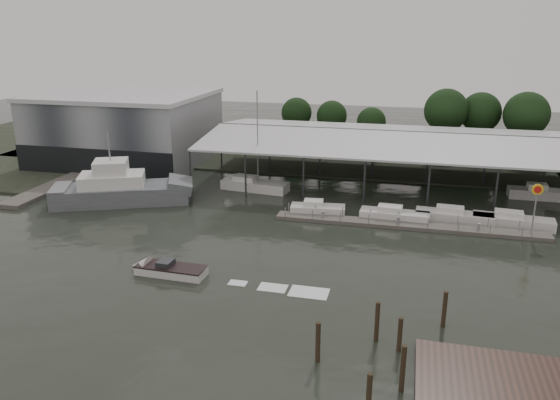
% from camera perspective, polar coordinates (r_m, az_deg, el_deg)
% --- Properties ---
extents(ground, '(200.00, 200.00, 0.00)m').
position_cam_1_polar(ground, '(51.68, -3.97, -5.26)').
color(ground, '#242A22').
rests_on(ground, ground).
extents(land_strip_far, '(140.00, 30.00, 0.30)m').
position_cam_1_polar(land_strip_far, '(90.71, 4.10, 4.95)').
color(land_strip_far, '#353B2C').
rests_on(land_strip_far, ground).
extents(land_strip_west, '(20.00, 40.00, 0.30)m').
position_cam_1_polar(land_strip_west, '(95.19, -21.80, 4.32)').
color(land_strip_west, '#353B2C').
rests_on(land_strip_west, ground).
extents(storage_warehouse, '(24.50, 20.50, 10.50)m').
position_cam_1_polar(storage_warehouse, '(87.75, -15.74, 7.35)').
color(storage_warehouse, gray).
rests_on(storage_warehouse, ground).
extents(covered_boat_shed, '(58.24, 24.00, 6.96)m').
position_cam_1_polar(covered_boat_shed, '(74.59, 15.35, 6.29)').
color(covered_boat_shed, silver).
rests_on(covered_boat_shed, ground).
extents(trawler_dock, '(3.00, 18.00, 0.50)m').
position_cam_1_polar(trawler_dock, '(76.87, -22.46, 1.37)').
color(trawler_dock, '#5F5C54').
rests_on(trawler_dock, ground).
extents(floating_dock, '(28.00, 2.00, 1.40)m').
position_cam_1_polar(floating_dock, '(58.72, 13.19, -2.61)').
color(floating_dock, '#5F5C54').
rests_on(floating_dock, ground).
extents(shell_fuel_sign, '(1.10, 0.18, 5.55)m').
position_cam_1_polar(shell_fuel_sign, '(58.84, 25.19, -0.00)').
color(shell_fuel_sign, gray).
rests_on(shell_fuel_sign, ground).
extents(grey_trawler, '(16.89, 11.01, 8.84)m').
position_cam_1_polar(grey_trawler, '(67.45, -16.16, 1.05)').
color(grey_trawler, slate).
rests_on(grey_trawler, ground).
extents(white_sailboat, '(8.90, 3.66, 12.87)m').
position_cam_1_polar(white_sailboat, '(70.01, -2.74, 1.56)').
color(white_sailboat, silver).
rests_on(white_sailboat, ground).
extents(speedboat_underway, '(17.72, 2.84, 2.00)m').
position_cam_1_polar(speedboat_underway, '(47.75, -11.92, -7.13)').
color(speedboat_underway, silver).
rests_on(speedboat_underway, ground).
extents(moored_cruiser_0, '(6.20, 2.81, 1.70)m').
position_cam_1_polar(moored_cruiser_0, '(61.03, 3.91, -0.97)').
color(moored_cruiser_0, silver).
rests_on(moored_cruiser_0, ground).
extents(moored_cruiser_1, '(7.44, 2.56, 1.70)m').
position_cam_1_polar(moored_cruiser_1, '(60.28, 11.80, -1.56)').
color(moored_cruiser_1, silver).
rests_on(moored_cruiser_1, ground).
extents(moored_cruiser_2, '(8.27, 2.78, 1.70)m').
position_cam_1_polar(moored_cruiser_2, '(61.64, 17.69, -1.61)').
color(moored_cruiser_2, silver).
rests_on(moored_cruiser_2, ground).
extents(moored_cruiser_3, '(8.27, 2.97, 1.70)m').
position_cam_1_polar(moored_cruiser_3, '(62.33, 23.12, -2.01)').
color(moored_cruiser_3, silver).
rests_on(moored_cruiser_3, ground).
extents(mooring_pilings, '(8.16, 10.59, 3.61)m').
position_cam_1_polar(mooring_pilings, '(35.91, 11.03, -14.79)').
color(mooring_pilings, '#372C1B').
rests_on(mooring_pilings, ground).
extents(horizon_tree_line, '(67.67, 9.85, 10.53)m').
position_cam_1_polar(horizon_tree_line, '(94.75, 19.87, 8.18)').
color(horizon_tree_line, '#322116').
rests_on(horizon_tree_line, ground).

